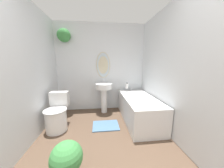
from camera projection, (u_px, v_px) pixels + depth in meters
wall_back at (98, 65)px, 3.15m from camera, size 2.53×0.33×2.40m
wall_left at (20, 73)px, 1.68m from camera, size 0.06×2.87×2.40m
wall_right at (174, 71)px, 1.95m from camera, size 0.06×2.87×2.40m
toilet at (57, 115)px, 2.28m from camera, size 0.43×0.58×0.73m
pedestal_sink at (104, 92)px, 3.02m from camera, size 0.44×0.44×0.90m
bathtub at (138, 108)px, 2.64m from camera, size 0.69×1.50×0.65m
shampoo_bottle at (127, 86)px, 3.11m from camera, size 0.08×0.08×0.16m
potted_plant at (67, 160)px, 1.24m from camera, size 0.35×0.35×0.50m
bath_mat at (106, 126)px, 2.43m from camera, size 0.55×0.42×0.02m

